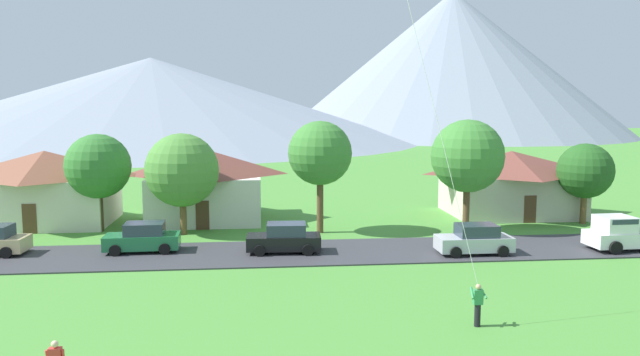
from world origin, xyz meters
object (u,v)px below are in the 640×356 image
tree_near_right (182,170)px  pickup_truck_white_west_side (630,233)px  house_leftmost (46,186)px  tree_left_of_center (585,171)px  parked_car_black_east_end (284,239)px  tree_right_of_center (98,166)px  tree_near_left (468,156)px  house_left_center (510,182)px  tree_center (320,153)px  parked_car_green_mid_west (143,238)px  parked_car_silver_west_end (475,240)px  house_right_center (206,183)px

tree_near_right → pickup_truck_white_west_side: size_ratio=1.26×
house_leftmost → pickup_truck_white_west_side: 38.50m
tree_left_of_center → parked_car_black_east_end: size_ratio=1.35×
house_leftmost → parked_car_black_east_end: house_leftmost is taller
tree_right_of_center → house_leftmost: bearing=146.0°
tree_near_left → pickup_truck_white_west_side: bearing=-37.5°
house_leftmost → tree_left_of_center: bearing=-5.6°
parked_car_black_east_end → pickup_truck_white_west_side: bearing=-3.9°
house_left_center → parked_car_black_east_end: house_left_center is taller
tree_near_right → parked_car_black_east_end: 9.35m
house_left_center → tree_near_left: (-5.69, -6.24, 2.55)m
house_left_center → tree_left_of_center: bearing=-47.8°
tree_center → parked_car_black_east_end: bearing=-115.3°
tree_center → parked_car_green_mid_west: 12.45m
house_left_center → tree_center: tree_center is taller
house_leftmost → parked_car_green_mid_west: bearing=-48.5°
house_left_center → parked_car_black_east_end: 21.09m
tree_left_of_center → parked_car_green_mid_west: size_ratio=1.35×
house_leftmost → parked_car_silver_west_end: size_ratio=2.32×
tree_near_right → house_right_center: bearing=77.5°
pickup_truck_white_west_side → tree_right_of_center: bearing=164.6°
parked_car_green_mid_west → parked_car_black_east_end: bearing=-7.0°
tree_right_of_center → parked_car_green_mid_west: bearing=-58.6°
house_right_center → tree_right_of_center: size_ratio=1.30×
pickup_truck_white_west_side → tree_near_right: bearing=164.6°
tree_near_right → pickup_truck_white_west_side: tree_near_right is taller
tree_near_left → tree_right_of_center: bearing=173.2°
tree_center → parked_car_green_mid_west: tree_center is taller
house_right_center → tree_near_left: size_ratio=1.14×
parked_car_silver_west_end → pickup_truck_white_west_side: (9.36, 0.05, 0.19)m
house_leftmost → tree_center: tree_center is taller
parked_car_silver_west_end → pickup_truck_white_west_side: size_ratio=0.80×
house_right_center → parked_car_green_mid_west: (-2.84, -10.03, -1.83)m
house_left_center → pickup_truck_white_west_side: bearing=-80.3°
tree_near_right → parked_car_black_east_end: (6.39, -5.93, -3.38)m
house_right_center → tree_near_right: (-1.13, -5.09, 1.54)m
parked_car_silver_west_end → parked_car_black_east_end: bearing=172.5°
tree_center → tree_near_right: (-9.00, 0.41, -1.05)m
tree_right_of_center → parked_car_silver_west_end: (22.81, -8.94, -3.52)m
tree_near_left → tree_near_right: tree_near_left is taller
house_right_center → parked_car_green_mid_west: 10.58m
house_right_center → tree_left_of_center: 27.34m
house_left_center → tree_right_of_center: (-30.08, -3.33, 1.83)m
tree_near_left → parked_car_green_mid_west: size_ratio=1.77×
tree_left_of_center → parked_car_silver_west_end: size_ratio=1.37×
parked_car_silver_west_end → parked_car_black_east_end: (-10.72, 1.41, 0.00)m
house_leftmost → parked_car_silver_west_end: (27.23, -11.91, -1.85)m
tree_near_left → house_leftmost: bearing=168.4°
parked_car_black_east_end → house_left_center: bearing=31.1°
parked_car_black_east_end → pickup_truck_white_west_side: size_ratio=0.81×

